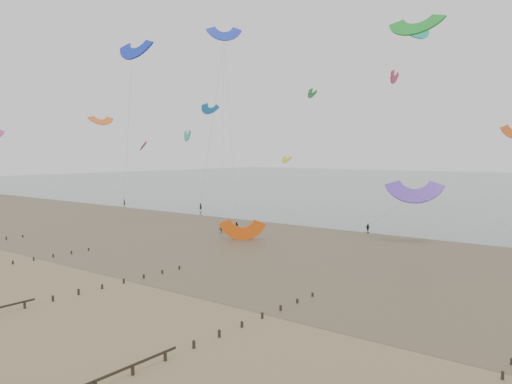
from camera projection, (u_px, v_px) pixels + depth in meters
ground at (66, 286)px, 50.93m from camera, size 500.00×500.00×0.00m
sea_and_shore at (246, 237)px, 80.57m from camera, size 500.00×665.00×0.03m
kitesurfer_lead at (124, 203)px, 126.80m from camera, size 0.64×0.44×1.70m
kitesurfers at (474, 241)px, 71.65m from camera, size 116.00×24.91×1.82m
grounded_kite at (242, 240)px, 77.87m from camera, size 7.71×7.25×3.37m
kites_airborne at (329, 115)px, 130.89m from camera, size 259.80×112.05×37.78m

